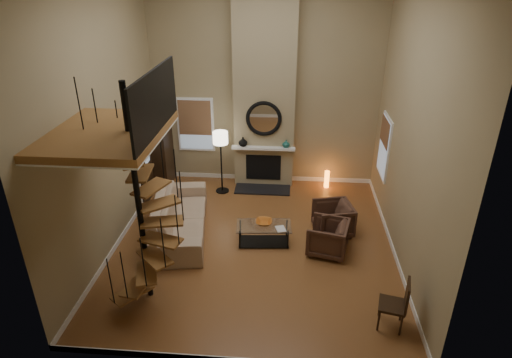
# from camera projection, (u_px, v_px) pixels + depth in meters

# --- Properties ---
(ground) EXTENTS (6.00, 6.50, 0.01)m
(ground) POSITION_uv_depth(u_px,v_px,m) (255.00, 244.00, 9.67)
(ground) COLOR #986031
(ground) RESTS_ON ground
(back_wall) EXTENTS (6.00, 0.02, 5.50)m
(back_wall) POSITION_uv_depth(u_px,v_px,m) (265.00, 84.00, 11.36)
(back_wall) COLOR #9A8A63
(back_wall) RESTS_ON ground
(front_wall) EXTENTS (6.00, 0.02, 5.50)m
(front_wall) POSITION_uv_depth(u_px,v_px,m) (232.00, 210.00, 5.54)
(front_wall) COLOR #9A8A63
(front_wall) RESTS_ON ground
(left_wall) EXTENTS (0.02, 6.50, 5.50)m
(left_wall) POSITION_uv_depth(u_px,v_px,m) (104.00, 121.00, 8.67)
(left_wall) COLOR #9A8A63
(left_wall) RESTS_ON ground
(right_wall) EXTENTS (0.02, 6.50, 5.50)m
(right_wall) POSITION_uv_depth(u_px,v_px,m) (413.00, 130.00, 8.23)
(right_wall) COLOR #9A8A63
(right_wall) RESTS_ON ground
(baseboard_back) EXTENTS (6.00, 0.02, 0.12)m
(baseboard_back) POSITION_uv_depth(u_px,v_px,m) (264.00, 177.00, 12.53)
(baseboard_back) COLOR white
(baseboard_back) RESTS_ON ground
(baseboard_left) EXTENTS (0.02, 6.50, 0.12)m
(baseboard_left) POSITION_uv_depth(u_px,v_px,m) (123.00, 235.00, 9.86)
(baseboard_left) COLOR white
(baseboard_left) RESTS_ON ground
(baseboard_right) EXTENTS (0.02, 6.50, 0.12)m
(baseboard_right) POSITION_uv_depth(u_px,v_px,m) (393.00, 248.00, 9.42)
(baseboard_right) COLOR white
(baseboard_right) RESTS_ON ground
(chimney_breast) EXTENTS (1.60, 0.38, 5.50)m
(chimney_breast) POSITION_uv_depth(u_px,v_px,m) (265.00, 86.00, 11.19)
(chimney_breast) COLOR #958561
(chimney_breast) RESTS_ON ground
(hearth) EXTENTS (1.50, 0.60, 0.04)m
(hearth) POSITION_uv_depth(u_px,v_px,m) (263.00, 189.00, 11.95)
(hearth) COLOR black
(hearth) RESTS_ON ground
(firebox) EXTENTS (0.95, 0.02, 0.72)m
(firebox) POSITION_uv_depth(u_px,v_px,m) (263.00, 167.00, 11.98)
(firebox) COLOR black
(firebox) RESTS_ON chimney_breast
(mantel) EXTENTS (1.70, 0.18, 0.06)m
(mantel) POSITION_uv_depth(u_px,v_px,m) (263.00, 148.00, 11.64)
(mantel) COLOR white
(mantel) RESTS_ON chimney_breast
(mirror_frame) EXTENTS (0.94, 0.10, 0.94)m
(mirror_frame) POSITION_uv_depth(u_px,v_px,m) (264.00, 119.00, 11.34)
(mirror_frame) COLOR black
(mirror_frame) RESTS_ON chimney_breast
(mirror_disc) EXTENTS (0.80, 0.01, 0.80)m
(mirror_disc) POSITION_uv_depth(u_px,v_px,m) (264.00, 119.00, 11.35)
(mirror_disc) COLOR white
(mirror_disc) RESTS_ON chimney_breast
(vase_left) EXTENTS (0.24, 0.24, 0.25)m
(vase_left) POSITION_uv_depth(u_px,v_px,m) (243.00, 142.00, 11.65)
(vase_left) COLOR black
(vase_left) RESTS_ON mantel
(vase_right) EXTENTS (0.20, 0.20, 0.21)m
(vase_right) POSITION_uv_depth(u_px,v_px,m) (286.00, 144.00, 11.57)
(vase_right) COLOR #18544C
(vase_right) RESTS_ON mantel
(window_back) EXTENTS (1.02, 0.06, 1.52)m
(window_back) POSITION_uv_depth(u_px,v_px,m) (195.00, 124.00, 11.97)
(window_back) COLOR white
(window_back) RESTS_ON back_wall
(window_right) EXTENTS (0.06, 1.02, 1.52)m
(window_right) POSITION_uv_depth(u_px,v_px,m) (384.00, 146.00, 10.51)
(window_right) COLOR white
(window_right) RESTS_ON right_wall
(entry_door) EXTENTS (0.10, 1.05, 2.16)m
(entry_door) POSITION_uv_depth(u_px,v_px,m) (144.00, 163.00, 11.03)
(entry_door) COLOR white
(entry_door) RESTS_ON ground
(loft) EXTENTS (1.70, 2.20, 1.09)m
(loft) POSITION_uv_depth(u_px,v_px,m) (113.00, 130.00, 6.78)
(loft) COLOR olive
(loft) RESTS_ON left_wall
(spiral_stair) EXTENTS (1.47, 1.47, 4.06)m
(spiral_stair) POSITION_uv_depth(u_px,v_px,m) (141.00, 212.00, 7.41)
(spiral_stair) COLOR black
(spiral_stair) RESTS_ON ground
(hutch) EXTENTS (0.43, 0.90, 2.02)m
(hutch) POSITION_uv_depth(u_px,v_px,m) (162.00, 151.00, 11.98)
(hutch) COLOR black
(hutch) RESTS_ON ground
(sofa) EXTENTS (1.56, 3.02, 0.84)m
(sofa) POSITION_uv_depth(u_px,v_px,m) (179.00, 216.00, 9.95)
(sofa) COLOR tan
(sofa) RESTS_ON ground
(armchair_near) EXTENTS (0.99, 0.97, 0.75)m
(armchair_near) POSITION_uv_depth(u_px,v_px,m) (336.00, 218.00, 9.95)
(armchair_near) COLOR #4A2E22
(armchair_near) RESTS_ON ground
(armchair_far) EXTENTS (0.98, 0.96, 0.74)m
(armchair_far) POSITION_uv_depth(u_px,v_px,m) (331.00, 238.00, 9.23)
(armchair_far) COLOR #4A2E22
(armchair_far) RESTS_ON ground
(coffee_table) EXTENTS (1.23, 0.69, 0.45)m
(coffee_table) POSITION_uv_depth(u_px,v_px,m) (264.00, 232.00, 9.58)
(coffee_table) COLOR silver
(coffee_table) RESTS_ON ground
(bowl) EXTENTS (0.36, 0.36, 0.09)m
(bowl) POSITION_uv_depth(u_px,v_px,m) (264.00, 222.00, 9.53)
(bowl) COLOR #BE6521
(bowl) RESTS_ON coffee_table
(book) EXTENTS (0.26, 0.31, 0.03)m
(book) POSITION_uv_depth(u_px,v_px,m) (280.00, 229.00, 9.34)
(book) COLOR gray
(book) RESTS_ON coffee_table
(floor_lamp) EXTENTS (0.39, 0.39, 1.71)m
(floor_lamp) POSITION_uv_depth(u_px,v_px,m) (221.00, 143.00, 11.28)
(floor_lamp) COLOR black
(floor_lamp) RESTS_ON ground
(accent_lamp) EXTENTS (0.13, 0.13, 0.48)m
(accent_lamp) POSITION_uv_depth(u_px,v_px,m) (327.00, 179.00, 12.00)
(accent_lamp) COLOR orange
(accent_lamp) RESTS_ON ground
(side_chair) EXTENTS (0.52, 0.52, 0.95)m
(side_chair) POSITION_uv_depth(u_px,v_px,m) (398.00, 302.00, 7.23)
(side_chair) COLOR black
(side_chair) RESTS_ON ground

